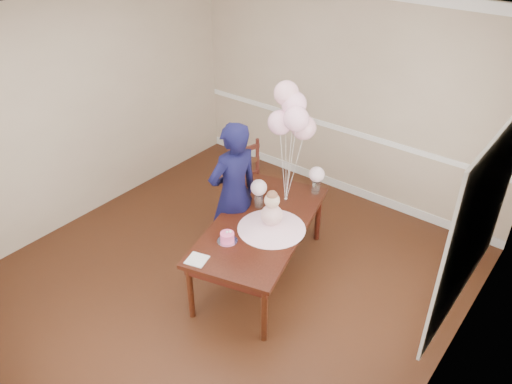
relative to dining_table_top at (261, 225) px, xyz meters
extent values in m
cube|color=black|center=(-0.25, -0.40, -0.66)|extent=(4.50, 5.00, 0.00)
cube|color=white|center=(-0.25, -0.40, 2.04)|extent=(4.50, 5.00, 0.02)
cube|color=tan|center=(-0.25, 2.10, 0.69)|extent=(4.50, 0.02, 2.70)
cube|color=tan|center=(-2.50, -0.40, 0.69)|extent=(0.02, 5.00, 2.70)
cube|color=tan|center=(2.00, -0.40, 0.69)|extent=(0.02, 5.00, 2.70)
cube|color=white|center=(-0.25, 2.09, 0.24)|extent=(4.50, 0.02, 0.07)
cube|color=silver|center=(-0.25, 2.09, -0.60)|extent=(4.50, 0.02, 0.12)
cube|color=silver|center=(1.98, 0.10, 0.89)|extent=(0.02, 1.66, 1.56)
cube|color=white|center=(1.96, 0.10, 0.89)|extent=(0.01, 1.50, 1.40)
cube|color=black|center=(0.00, 0.00, 0.00)|extent=(1.36, 2.01, 0.05)
cube|color=black|center=(0.00, 0.00, -0.07)|extent=(1.25, 1.89, 0.09)
cylinder|color=black|center=(-0.15, -0.91, -0.34)|extent=(0.08, 0.08, 0.64)
cylinder|color=black|center=(0.59, -0.71, -0.34)|extent=(0.08, 0.08, 0.64)
cylinder|color=black|center=(-0.59, 0.71, -0.34)|extent=(0.08, 0.08, 0.64)
cylinder|color=black|center=(0.15, 0.91, -0.34)|extent=(0.08, 0.08, 0.64)
cone|color=#FFBBD2|center=(0.14, -0.01, 0.07)|extent=(0.85, 0.85, 0.09)
sphere|color=pink|center=(0.14, -0.01, 0.19)|extent=(0.22, 0.22, 0.22)
sphere|color=#D2AC91|center=(0.14, -0.01, 0.36)|extent=(0.16, 0.16, 0.16)
sphere|color=brown|center=(0.14, -0.01, 0.42)|extent=(0.11, 0.11, 0.11)
cylinder|color=silver|center=(-0.07, -0.45, 0.03)|extent=(0.25, 0.25, 0.01)
cylinder|color=#FF5096|center=(-0.07, -0.45, 0.08)|extent=(0.17, 0.17, 0.09)
sphere|color=white|center=(-0.07, -0.45, 0.14)|extent=(0.03, 0.03, 0.03)
sphere|color=white|center=(-0.05, -0.42, 0.14)|extent=(0.03, 0.03, 0.03)
cylinder|color=white|center=(-0.20, 0.23, 0.10)|extent=(0.11, 0.11, 0.15)
sphere|color=beige|center=(-0.20, 0.23, 0.26)|extent=(0.17, 0.17, 0.17)
cylinder|color=white|center=(0.13, 0.84, 0.10)|extent=(0.11, 0.11, 0.15)
sphere|color=silver|center=(0.13, 0.84, 0.26)|extent=(0.17, 0.17, 0.17)
cube|color=white|center=(-0.11, -0.84, 0.03)|extent=(0.22, 0.22, 0.01)
cylinder|color=white|center=(-0.04, 0.51, 0.03)|extent=(0.04, 0.04, 0.02)
sphere|color=#FFB4CF|center=(-0.13, 0.49, 0.94)|extent=(0.26, 0.26, 0.26)
sphere|color=#FFB4D2|center=(0.06, 0.49, 1.03)|extent=(0.26, 0.26, 0.26)
sphere|color=#FFB4D2|center=(-0.05, 0.60, 1.12)|extent=(0.26, 0.26, 0.26)
sphere|color=#F7AEBD|center=(-0.14, 0.60, 1.21)|extent=(0.26, 0.26, 0.26)
sphere|color=#E4A1B1|center=(0.07, 0.62, 0.89)|extent=(0.26, 0.26, 0.26)
cylinder|color=white|center=(-0.09, 0.50, 0.42)|extent=(0.08, 0.03, 0.77)
cylinder|color=white|center=(0.01, 0.50, 0.46)|extent=(0.10, 0.02, 0.86)
cylinder|color=white|center=(-0.05, 0.56, 0.51)|extent=(0.01, 0.09, 0.95)
cylinder|color=white|center=(-0.09, 0.55, 0.55)|extent=(0.10, 0.07, 1.04)
cylinder|color=white|center=(0.01, 0.56, 0.39)|extent=(0.11, 0.10, 0.71)
cube|color=#3A210F|center=(-0.55, 0.59, -0.18)|extent=(0.59, 0.59, 0.05)
cylinder|color=#37120F|center=(-0.79, 0.46, -0.43)|extent=(0.05, 0.05, 0.47)
cylinder|color=#3C1710|center=(-0.42, 0.35, -0.43)|extent=(0.05, 0.05, 0.47)
cylinder|color=#33160E|center=(-0.68, 0.84, -0.43)|extent=(0.05, 0.05, 0.47)
cylinder|color=#3B1310|center=(-0.30, 0.72, -0.43)|extent=(0.05, 0.05, 0.47)
cylinder|color=#3A180F|center=(-0.81, 0.47, 0.14)|extent=(0.05, 0.05, 0.61)
cylinder|color=#38130F|center=(-0.70, 0.84, 0.14)|extent=(0.05, 0.05, 0.61)
cube|color=#3D1610|center=(-0.75, 0.66, 0.01)|extent=(0.16, 0.42, 0.05)
cube|color=#391D0F|center=(-0.75, 0.66, 0.18)|extent=(0.16, 0.42, 0.05)
cube|color=#38150F|center=(-0.75, 0.66, 0.36)|extent=(0.16, 0.42, 0.05)
imported|color=black|center=(-0.42, 0.08, 0.17)|extent=(0.55, 0.69, 1.67)
camera|label=1|loc=(2.53, -3.32, 3.04)|focal=35.00mm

